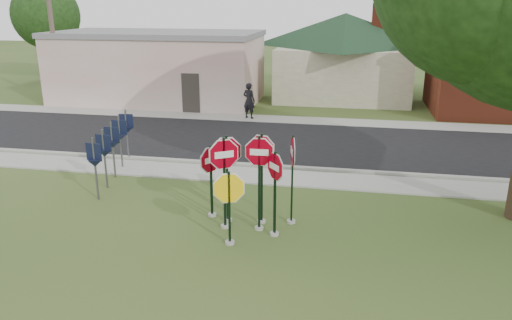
% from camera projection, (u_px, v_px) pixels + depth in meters
% --- Properties ---
extents(ground, '(120.00, 120.00, 0.00)m').
position_uv_depth(ground, '(236.00, 251.00, 12.41)').
color(ground, '#304B1C').
rests_on(ground, ground).
extents(sidewalk_near, '(60.00, 1.60, 0.06)m').
position_uv_depth(sidewalk_near, '(271.00, 177.00, 17.54)').
color(sidewalk_near, gray).
rests_on(sidewalk_near, ground).
extents(road, '(60.00, 7.00, 0.04)m').
position_uv_depth(road, '(288.00, 143.00, 21.75)').
color(road, black).
rests_on(road, ground).
extents(sidewalk_far, '(60.00, 1.60, 0.06)m').
position_uv_depth(sidewalk_far, '(298.00, 120.00, 25.77)').
color(sidewalk_far, gray).
rests_on(sidewalk_far, ground).
extents(curb, '(60.00, 0.20, 0.14)m').
position_uv_depth(curb, '(275.00, 167.00, 18.46)').
color(curb, gray).
rests_on(curb, ground).
extents(stop_sign_center, '(1.06, 0.24, 2.73)m').
position_uv_depth(stop_sign_center, '(259.00, 170.00, 13.07)').
color(stop_sign_center, '#9A9790').
rests_on(stop_sign_center, ground).
extents(stop_sign_yellow, '(1.05, 0.38, 2.07)m').
position_uv_depth(stop_sign_yellow, '(229.00, 200.00, 12.40)').
color(stop_sign_yellow, '#9A9790').
rests_on(stop_sign_yellow, ground).
extents(stop_sign_left, '(0.96, 0.63, 2.67)m').
position_uv_depth(stop_sign_left, '(224.00, 170.00, 13.18)').
color(stop_sign_left, '#9A9790').
rests_on(stop_sign_left, ground).
extents(stop_sign_right, '(0.65, 0.79, 2.42)m').
position_uv_depth(stop_sign_right, '(275.00, 183.00, 12.81)').
color(stop_sign_right, '#9A9790').
rests_on(stop_sign_right, ground).
extents(stop_sign_back_right, '(0.99, 0.27, 2.69)m').
position_uv_depth(stop_sign_back_right, '(262.00, 166.00, 13.49)').
color(stop_sign_back_right, '#9A9790').
rests_on(stop_sign_back_right, ground).
extents(stop_sign_back_left, '(1.05, 0.50, 2.62)m').
position_uv_depth(stop_sign_back_left, '(227.00, 166.00, 13.59)').
color(stop_sign_back_left, '#9A9790').
rests_on(stop_sign_back_left, ground).
extents(stop_sign_far_right, '(0.26, 1.12, 2.66)m').
position_uv_depth(stop_sign_far_right, '(292.00, 166.00, 13.48)').
color(stop_sign_far_right, '#9A9790').
rests_on(stop_sign_far_right, ground).
extents(stop_sign_far_left, '(0.54, 0.89, 2.23)m').
position_uv_depth(stop_sign_far_left, '(211.00, 172.00, 14.02)').
color(stop_sign_far_left, '#9A9790').
rests_on(stop_sign_far_left, ground).
extents(route_sign_row, '(1.43, 4.63, 2.00)m').
position_uv_depth(route_sign_row, '(113.00, 144.00, 17.21)').
color(route_sign_row, '#59595E').
rests_on(route_sign_row, ground).
extents(building_stucco, '(12.20, 6.20, 4.20)m').
position_uv_depth(building_stucco, '(158.00, 66.00, 30.20)').
color(building_stucco, silver).
rests_on(building_stucco, ground).
extents(building_house, '(11.60, 11.60, 6.20)m').
position_uv_depth(building_house, '(345.00, 39.00, 31.50)').
color(building_house, beige).
rests_on(building_house, ground).
extents(utility_pole_near, '(2.20, 0.26, 9.50)m').
position_uv_depth(utility_pole_near, '(51.00, 19.00, 27.62)').
color(utility_pole_near, brown).
rests_on(utility_pole_near, ground).
extents(bg_tree_left, '(4.90, 4.90, 7.35)m').
position_uv_depth(bg_tree_left, '(46.00, 15.00, 36.96)').
color(bg_tree_left, black).
rests_on(bg_tree_left, ground).
extents(pedestrian, '(0.79, 0.64, 1.86)m').
position_uv_depth(pedestrian, '(249.00, 101.00, 25.87)').
color(pedestrian, black).
rests_on(pedestrian, sidewalk_far).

